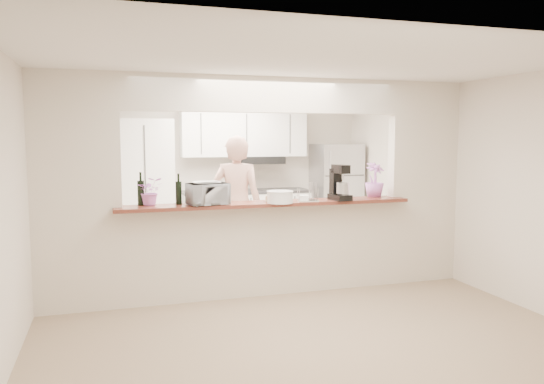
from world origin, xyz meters
name	(u,v)px	position (x,y,z in m)	size (l,w,h in m)	color
floor	(267,294)	(0.00, 0.00, 0.00)	(6.00, 6.00, 0.00)	#9E8A6B
tile_overlay	(236,263)	(0.00, 1.55, 0.01)	(5.00, 2.90, 0.01)	beige
partition	(267,167)	(0.00, 0.00, 1.48)	(5.00, 0.15, 2.50)	beige
bar_counter	(267,245)	(0.00, 0.00, 0.58)	(3.40, 0.38, 1.09)	beige
kitchen_cabinets	(208,189)	(-0.19, 2.72, 0.97)	(3.15, 0.62, 2.25)	white
refrigerator	(336,193)	(2.05, 2.65, 0.85)	(0.75, 0.70, 1.70)	#B4B4B9
flower_left	(150,191)	(-1.30, 0.05, 1.24)	(0.27, 0.24, 0.30)	#E177CD
wine_bottle_a	(141,192)	(-1.40, 0.07, 1.23)	(0.07, 0.07, 0.36)	black
wine_bottle_b	(179,192)	(-1.00, 0.02, 1.22)	(0.07, 0.07, 0.34)	black
toaster_oven	(208,194)	(-0.70, -0.10, 1.21)	(0.42, 0.29, 0.24)	silver
serving_bowls	(207,193)	(-0.68, 0.05, 1.21)	(0.32, 0.32, 0.23)	white
plate_stack_a	(280,197)	(0.10, -0.19, 1.16)	(0.30, 0.30, 0.14)	white
plate_stack_b	(280,199)	(0.10, -0.19, 1.14)	(0.28, 0.28, 0.10)	white
red_bowl	(281,197)	(0.20, 0.08, 1.12)	(0.15, 0.15, 0.07)	maroon
tan_bowl	(272,199)	(0.05, -0.03, 1.12)	(0.14, 0.14, 0.07)	tan
utensil_caddy	(308,193)	(0.45, -0.15, 1.18)	(0.26, 0.18, 0.22)	silver
stand_mixer	(339,184)	(0.85, -0.14, 1.28)	(0.21, 0.30, 0.42)	black
flower_right	(374,180)	(1.40, 0.05, 1.30)	(0.24, 0.24, 0.42)	#BF68C1
person	(237,206)	(-0.12, 0.98, 0.92)	(0.67, 0.44, 1.84)	tan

